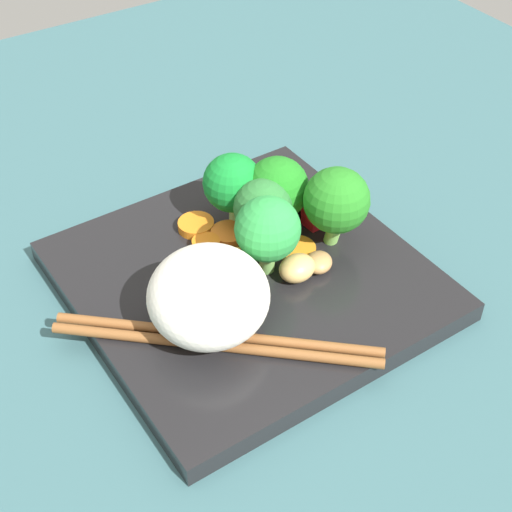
# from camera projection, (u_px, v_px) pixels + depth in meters

# --- Properties ---
(ground_plane) EXTENTS (1.10, 1.10, 0.02)m
(ground_plane) POSITION_uv_depth(u_px,v_px,m) (247.00, 297.00, 0.63)
(ground_plane) COLOR #33595D
(square_plate) EXTENTS (0.27, 0.27, 0.02)m
(square_plate) POSITION_uv_depth(u_px,v_px,m) (247.00, 280.00, 0.61)
(square_plate) COLOR black
(square_plate) RESTS_ON ground_plane
(rice_mound) EXTENTS (0.12, 0.12, 0.06)m
(rice_mound) POSITION_uv_depth(u_px,v_px,m) (208.00, 296.00, 0.54)
(rice_mound) COLOR white
(rice_mound) RESTS_ON square_plate
(broccoli_floret_0) EXTENTS (0.05, 0.05, 0.06)m
(broccoli_floret_0) POSITION_uv_depth(u_px,v_px,m) (263.00, 208.00, 0.61)
(broccoli_floret_0) COLOR #55A138
(broccoli_floret_0) RESTS_ON square_plate
(broccoli_floret_1) EXTENTS (0.05, 0.05, 0.07)m
(broccoli_floret_1) POSITION_uv_depth(u_px,v_px,m) (277.00, 189.00, 0.63)
(broccoli_floret_1) COLOR #62A252
(broccoli_floret_1) RESTS_ON square_plate
(broccoli_floret_2) EXTENTS (0.05, 0.05, 0.07)m
(broccoli_floret_2) POSITION_uv_depth(u_px,v_px,m) (268.00, 230.00, 0.57)
(broccoli_floret_2) COLOR #7FC05D
(broccoli_floret_2) RESTS_ON square_plate
(broccoli_floret_3) EXTENTS (0.05, 0.05, 0.07)m
(broccoli_floret_3) POSITION_uv_depth(u_px,v_px,m) (233.00, 183.00, 0.63)
(broccoli_floret_3) COLOR #81AD5C
(broccoli_floret_3) RESTS_ON square_plate
(broccoli_floret_4) EXTENTS (0.05, 0.05, 0.07)m
(broccoli_floret_4) POSITION_uv_depth(u_px,v_px,m) (337.00, 201.00, 0.60)
(broccoli_floret_4) COLOR #7FC053
(broccoli_floret_4) RESTS_ON square_plate
(carrot_slice_0) EXTENTS (0.03, 0.03, 0.01)m
(carrot_slice_0) POSITION_uv_depth(u_px,v_px,m) (206.00, 244.00, 0.63)
(carrot_slice_0) COLOR orange
(carrot_slice_0) RESTS_ON square_plate
(carrot_slice_1) EXTENTS (0.04, 0.04, 0.01)m
(carrot_slice_1) POSITION_uv_depth(u_px,v_px,m) (196.00, 225.00, 0.65)
(carrot_slice_1) COLOR orange
(carrot_slice_1) RESTS_ON square_plate
(carrot_slice_2) EXTENTS (0.04, 0.04, 0.01)m
(carrot_slice_2) POSITION_uv_depth(u_px,v_px,m) (229.00, 234.00, 0.64)
(carrot_slice_2) COLOR orange
(carrot_slice_2) RESTS_ON square_plate
(carrot_slice_3) EXTENTS (0.03, 0.03, 0.01)m
(carrot_slice_3) POSITION_uv_depth(u_px,v_px,m) (238.00, 259.00, 0.62)
(carrot_slice_3) COLOR orange
(carrot_slice_3) RESTS_ON square_plate
(carrot_slice_4) EXTENTS (0.04, 0.04, 0.00)m
(carrot_slice_4) POSITION_uv_depth(u_px,v_px,m) (294.00, 246.00, 0.63)
(carrot_slice_4) COLOR orange
(carrot_slice_4) RESTS_ON square_plate
(pepper_chunk_0) EXTENTS (0.04, 0.04, 0.02)m
(pepper_chunk_0) POSITION_uv_depth(u_px,v_px,m) (259.00, 206.00, 0.66)
(pepper_chunk_0) COLOR red
(pepper_chunk_0) RESTS_ON square_plate
(pepper_chunk_1) EXTENTS (0.03, 0.03, 0.01)m
(pepper_chunk_1) POSITION_uv_depth(u_px,v_px,m) (220.00, 271.00, 0.60)
(pepper_chunk_1) COLOR red
(pepper_chunk_1) RESTS_ON square_plate
(pepper_chunk_2) EXTENTS (0.02, 0.02, 0.02)m
(pepper_chunk_2) POSITION_uv_depth(u_px,v_px,m) (317.00, 212.00, 0.65)
(pepper_chunk_2) COLOR red
(pepper_chunk_2) RESTS_ON square_plate
(chicken_piece_0) EXTENTS (0.03, 0.03, 0.02)m
(chicken_piece_0) POSITION_uv_depth(u_px,v_px,m) (297.00, 268.00, 0.60)
(chicken_piece_0) COLOR tan
(chicken_piece_0) RESTS_ON square_plate
(chicken_piece_1) EXTENTS (0.05, 0.05, 0.02)m
(chicken_piece_1) POSITION_uv_depth(u_px,v_px,m) (312.00, 199.00, 0.66)
(chicken_piece_1) COLOR #B28345
(chicken_piece_1) RESTS_ON square_plate
(chicken_piece_2) EXTENTS (0.03, 0.03, 0.01)m
(chicken_piece_2) POSITION_uv_depth(u_px,v_px,m) (319.00, 262.00, 0.61)
(chicken_piece_2) COLOR #AF804C
(chicken_piece_2) RESTS_ON square_plate
(chicken_piece_3) EXTENTS (0.03, 0.03, 0.02)m
(chicken_piece_3) POSITION_uv_depth(u_px,v_px,m) (281.00, 199.00, 0.67)
(chicken_piece_3) COLOR tan
(chicken_piece_3) RESTS_ON square_plate
(chopstick_pair) EXTENTS (0.19, 0.17, 0.01)m
(chopstick_pair) POSITION_uv_depth(u_px,v_px,m) (217.00, 340.00, 0.55)
(chopstick_pair) COLOR brown
(chopstick_pair) RESTS_ON square_plate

